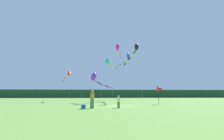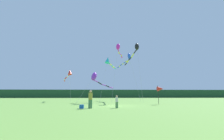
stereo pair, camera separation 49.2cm
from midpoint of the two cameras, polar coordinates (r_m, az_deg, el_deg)
ground_plane at (r=18.99m, az=1.77°, el=-13.66°), size 120.00×120.00×0.00m
distant_treeline at (r=63.90m, az=-1.69°, el=-9.19°), size 108.00×3.12×3.38m
person_adult at (r=15.37m, az=-7.46°, el=-10.78°), size 0.40×0.40×1.82m
person_child at (r=15.55m, az=2.79°, el=-11.90°), size 0.29×0.29×1.30m
cooler_box at (r=15.48m, az=-10.76°, el=-13.76°), size 0.43×0.36×0.37m
banner_flag_pole at (r=22.73m, az=18.83°, el=-6.97°), size 0.90×0.70×2.68m
kite_black at (r=29.88m, az=9.49°, el=7.83°), size 2.00×9.21×11.32m
kite_magenta at (r=30.58m, az=2.97°, el=8.45°), size 2.80×6.55×11.73m
kite_blue at (r=35.23m, az=6.67°, el=4.70°), size 4.21×7.22×11.16m
kite_red at (r=31.40m, az=-15.92°, el=-1.32°), size 3.09×6.48×6.50m
kite_cyan at (r=27.39m, az=-0.98°, el=3.62°), size 3.09×5.05×8.43m
kite_purple at (r=27.98m, az=-5.86°, el=-3.04°), size 6.41×9.56×5.69m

